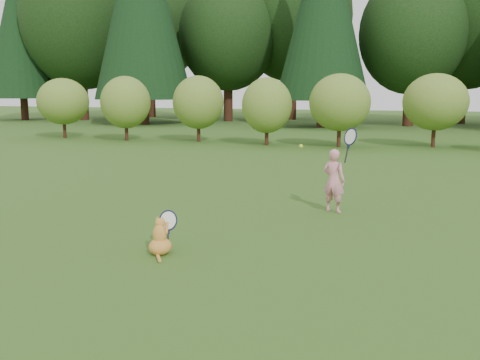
% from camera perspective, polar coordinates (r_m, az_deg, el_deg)
% --- Properties ---
extents(ground, '(100.00, 100.00, 0.00)m').
position_cam_1_polar(ground, '(7.46, -3.46, -6.19)').
color(ground, '#284C15').
rests_on(ground, ground).
extents(shrub_row, '(28.00, 3.00, 2.80)m').
position_cam_1_polar(shrub_row, '(19.84, 11.01, 7.57)').
color(shrub_row, '#5A7825').
rests_on(shrub_row, ground).
extents(child, '(0.65, 0.46, 1.59)m').
position_cam_1_polar(child, '(9.05, 10.03, 0.09)').
color(child, pink).
rests_on(child, ground).
extents(cat, '(0.38, 0.72, 0.63)m').
position_cam_1_polar(cat, '(6.76, -8.50, -5.79)').
color(cat, orange).
rests_on(cat, ground).
extents(tennis_ball, '(0.06, 0.06, 0.06)m').
position_cam_1_polar(tennis_ball, '(8.36, 6.53, 3.61)').
color(tennis_ball, yellow).
rests_on(tennis_ball, ground).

